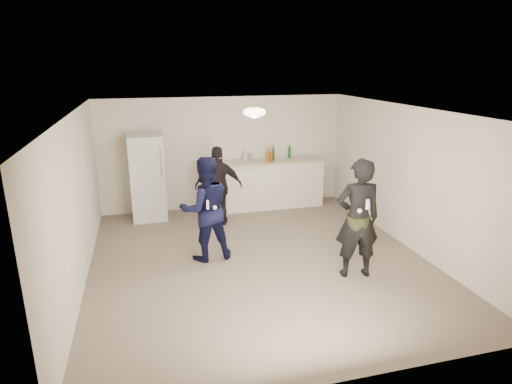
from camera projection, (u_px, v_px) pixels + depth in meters
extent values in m
plane|color=#6B5B4C|center=(259.00, 260.00, 7.23)|extent=(6.00, 6.00, 0.00)
plane|color=silver|center=(259.00, 111.00, 6.51)|extent=(6.00, 6.00, 0.00)
plane|color=beige|center=(224.00, 153.00, 9.65)|extent=(6.00, 0.00, 6.00)
plane|color=beige|center=(341.00, 276.00, 4.10)|extent=(6.00, 0.00, 6.00)
plane|color=beige|center=(77.00, 203.00, 6.20)|extent=(0.00, 6.00, 6.00)
plane|color=beige|center=(409.00, 178.00, 7.55)|extent=(0.00, 6.00, 6.00)
cube|color=silver|center=(266.00, 185.00, 9.77)|extent=(2.60, 0.56, 1.05)
cube|color=beige|center=(266.00, 162.00, 9.61)|extent=(2.68, 0.64, 0.04)
cube|color=silver|center=(148.00, 177.00, 8.96)|extent=(0.70, 0.70, 1.80)
cylinder|color=silver|center=(161.00, 162.00, 8.57)|extent=(0.02, 0.02, 0.60)
ellipsoid|color=white|center=(254.00, 112.00, 6.80)|extent=(0.36, 0.36, 0.16)
cylinder|color=#AFAFB3|center=(251.00, 157.00, 9.62)|extent=(0.08, 0.08, 0.17)
imported|color=#0E113B|center=(205.00, 209.00, 7.08)|extent=(0.92, 0.75, 1.77)
imported|color=black|center=(358.00, 219.00, 6.48)|extent=(0.74, 0.54, 1.88)
cylinder|color=#2F3A1A|center=(357.00, 224.00, 6.50)|extent=(0.34, 0.34, 0.28)
imported|color=black|center=(219.00, 186.00, 8.64)|extent=(1.02, 0.59, 1.63)
cube|color=white|center=(208.00, 205.00, 6.77)|extent=(0.04, 0.04, 0.15)
sphere|color=white|center=(215.00, 208.00, 6.85)|extent=(0.07, 0.07, 0.07)
cube|color=white|center=(367.00, 204.00, 6.15)|extent=(0.04, 0.04, 0.15)
sphere|color=white|center=(360.00, 211.00, 6.19)|extent=(0.07, 0.07, 0.07)
cylinder|color=#964915|center=(268.00, 156.00, 9.52)|extent=(0.07, 0.07, 0.23)
cylinder|color=#164F1F|center=(289.00, 153.00, 9.87)|extent=(0.07, 0.07, 0.24)
cylinder|color=silver|center=(245.00, 157.00, 9.55)|extent=(0.07, 0.07, 0.19)
cylinder|color=brown|center=(271.00, 157.00, 9.56)|extent=(0.08, 0.08, 0.18)
cylinder|color=#164D18|center=(273.00, 154.00, 9.62)|extent=(0.06, 0.06, 0.27)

